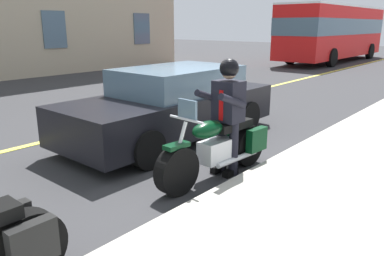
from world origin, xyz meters
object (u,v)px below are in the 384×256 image
object	(u,v)px
motorcycle_main	(219,148)
rider_main	(228,107)
bus_near	(334,30)
car_silver	(173,104)

from	to	relation	value
motorcycle_main	rider_main	bearing A→B (deg)	177.15
bus_near	car_silver	xyz separation A→B (m)	(18.38, 3.79, -1.18)
rider_main	car_silver	bearing A→B (deg)	-114.10
bus_near	rider_main	bearing A→B (deg)	16.46
bus_near	car_silver	size ratio (longest dim) A/B	2.40
motorcycle_main	bus_near	distance (m)	20.27
motorcycle_main	car_silver	world-z (taller)	car_silver
rider_main	bus_near	distance (m)	20.06
motorcycle_main	bus_near	size ratio (longest dim) A/B	0.20
car_silver	motorcycle_main	bearing A→B (deg)	61.20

